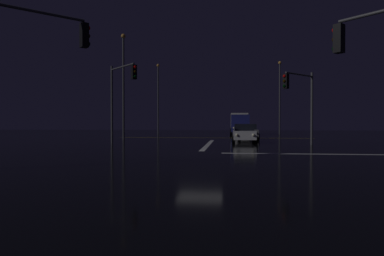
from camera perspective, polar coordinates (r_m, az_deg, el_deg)
ground at (r=18.73m, az=1.34°, el=-4.41°), size 120.00×120.00×0.10m
stop_line_north at (r=26.19m, az=2.77°, el=-2.79°), size 0.35×12.79×0.01m
centre_line_ns at (r=37.76m, az=3.87°, el=-1.68°), size 22.00×0.15×0.01m
crosswalk_bar_east at (r=19.59m, az=24.15°, el=-4.10°), size 12.79×0.40×0.01m
sedan_white at (r=28.91m, az=8.83°, el=-0.88°), size 2.02×4.33×1.57m
sedan_gray at (r=34.80m, az=9.50°, el=-0.59°), size 2.02×4.33×1.57m
sedan_silver at (r=41.54m, az=8.41°, el=-0.35°), size 2.02×4.33×1.57m
box_truck at (r=48.55m, az=8.05°, el=0.89°), size 2.68×8.28×3.08m
traffic_signal_ne at (r=26.05m, az=17.97°, el=5.48°), size 2.65×2.65×5.53m
traffic_signal_nw at (r=26.87m, az=-12.03°, el=6.52°), size 2.93×2.93×6.32m
traffic_signal_sw at (r=14.82m, az=-27.73°, el=11.53°), size 3.60×3.60×6.39m
streetlamp_left_near at (r=33.56m, az=-11.57°, el=8.04°), size 0.44×0.44×10.33m
streetlamp_left_far at (r=48.95m, az=-5.77°, el=5.70°), size 0.44×0.44×10.21m
streetlamp_right_far at (r=48.38m, az=14.69°, el=5.77°), size 0.44×0.44×10.26m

